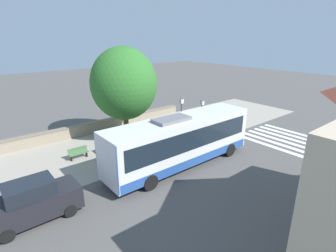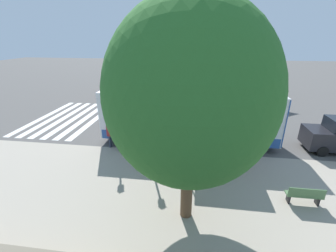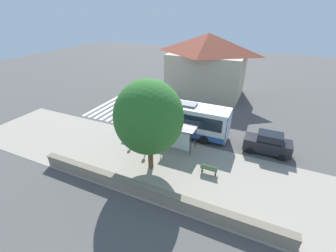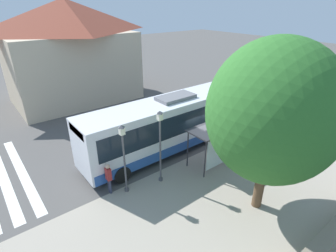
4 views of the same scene
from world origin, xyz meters
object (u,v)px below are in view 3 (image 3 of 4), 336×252
(bench, at_px, (209,169))
(shade_tree, at_px, (149,117))
(bus, at_px, (178,117))
(street_lamp_near, at_px, (149,117))
(parked_car_behind_bus, at_px, (268,143))
(street_lamp_far, at_px, (135,114))
(pedestrian, at_px, (132,122))
(bus_shelter, at_px, (179,131))

(bench, height_order, shade_tree, shade_tree)
(bus, bearing_deg, street_lamp_near, 137.52)
(parked_car_behind_bus, bearing_deg, street_lamp_near, 100.75)
(street_lamp_far, relative_size, parked_car_behind_bus, 0.89)
(bus, relative_size, parked_car_behind_bus, 2.62)
(shade_tree, relative_size, parked_car_behind_bus, 1.85)
(street_lamp_near, bearing_deg, street_lamp_far, 78.45)
(shade_tree, bearing_deg, street_lamp_near, 29.19)
(pedestrian, height_order, bench, pedestrian)
(street_lamp_far, relative_size, shade_tree, 0.48)
(bus_shelter, height_order, pedestrian, bus_shelter)
(bus_shelter, distance_m, parked_car_behind_bus, 8.71)
(bus_shelter, xyz_separation_m, street_lamp_far, (1.13, 5.55, 0.26))
(pedestrian, relative_size, parked_car_behind_bus, 0.40)
(street_lamp_far, bearing_deg, pedestrian, 60.41)
(parked_car_behind_bus, bearing_deg, street_lamp_far, 97.62)
(pedestrian, bearing_deg, shade_tree, -135.60)
(pedestrian, relative_size, street_lamp_near, 0.42)
(parked_car_behind_bus, bearing_deg, shade_tree, 126.05)
(bus, height_order, bus_shelter, bus)
(bus, bearing_deg, pedestrian, 108.14)
(pedestrian, distance_m, parked_car_behind_bus, 14.50)
(pedestrian, xyz_separation_m, shade_tree, (-5.31, -5.20, 3.90))
(street_lamp_near, distance_m, shade_tree, 5.69)
(bench, relative_size, parked_car_behind_bus, 0.34)
(pedestrian, bearing_deg, bus_shelter, -103.85)
(bus, xyz_separation_m, street_lamp_near, (-2.44, 2.23, 0.59))
(bus_shelter, relative_size, bench, 2.26)
(street_lamp_far, height_order, parked_car_behind_bus, street_lamp_far)
(bus, relative_size, bus_shelter, 3.45)
(shade_tree, bearing_deg, bus_shelter, -16.30)
(bus_shelter, bearing_deg, bench, -122.93)
(street_lamp_far, distance_m, shade_tree, 7.12)
(street_lamp_far, bearing_deg, bench, -111.03)
(shade_tree, height_order, parked_car_behind_bus, shade_tree)
(bus, distance_m, pedestrian, 5.25)
(bus, distance_m, street_lamp_near, 3.35)
(street_lamp_near, bearing_deg, parked_car_behind_bus, -79.25)
(bench, relative_size, street_lamp_far, 0.38)
(street_lamp_far, height_order, shade_tree, shade_tree)
(bus_shelter, xyz_separation_m, bench, (-2.48, -3.82, -1.58))
(bus, height_order, parked_car_behind_bus, bus)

